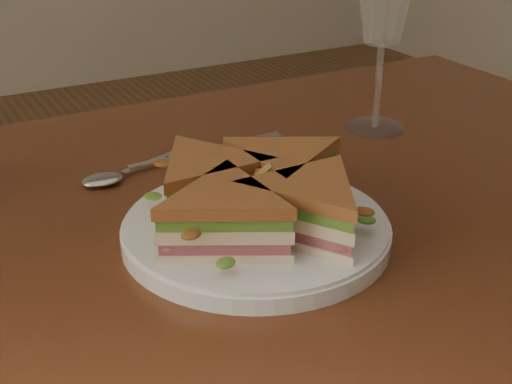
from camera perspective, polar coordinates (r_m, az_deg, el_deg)
table at (r=0.80m, az=0.15°, el=-7.90°), size 1.20×0.80×0.75m
plate at (r=0.69m, az=-0.00°, el=-3.14°), size 0.26×0.26×0.02m
sandwich_wedges at (r=0.68m, az=-0.00°, el=-0.38°), size 0.28×0.28×0.06m
crisps_mound at (r=0.68m, az=-0.00°, el=-0.69°), size 0.09×0.09×0.05m
spoon at (r=0.84m, az=-10.97°, el=1.38°), size 0.18×0.08×0.01m
knife at (r=0.89m, az=-4.23°, el=3.14°), size 0.22×0.03×0.00m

